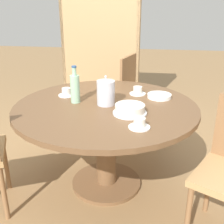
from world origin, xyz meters
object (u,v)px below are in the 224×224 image
(bookshelf, at_px, (100,45))
(cake_main, at_px, (130,109))
(chair_b, at_px, (140,95))
(coffee_pot, at_px, (105,92))
(cup_a, at_px, (138,91))
(water_bottle, at_px, (75,88))
(cup_b, at_px, (139,124))
(cup_c, at_px, (67,93))

(bookshelf, xyz_separation_m, cake_main, (0.52, -1.78, -0.17))
(chair_b, relative_size, coffee_pot, 4.01)
(cake_main, xyz_separation_m, cup_a, (0.03, 0.44, -0.01))
(water_bottle, height_order, cake_main, water_bottle)
(coffee_pot, height_order, cup_b, coffee_pot)
(cake_main, bearing_deg, cup_a, 86.27)
(coffee_pot, bearing_deg, water_bottle, 176.37)
(chair_b, distance_m, water_bottle, 1.06)
(cake_main, distance_m, cup_c, 0.63)
(chair_b, distance_m, cup_a, 0.69)
(cake_main, height_order, cup_c, cake_main)
(bookshelf, height_order, cup_a, bookshelf)
(chair_b, bearing_deg, cake_main, -164.59)
(coffee_pot, xyz_separation_m, cup_b, (0.27, -0.38, -0.07))
(chair_b, distance_m, bookshelf, 0.98)
(water_bottle, bearing_deg, chair_b, 63.61)
(water_bottle, distance_m, cup_a, 0.53)
(bookshelf, height_order, coffee_pot, bookshelf)
(coffee_pot, height_order, cup_a, coffee_pot)
(chair_b, relative_size, bookshelf, 0.48)
(cake_main, bearing_deg, cup_c, 149.41)
(cake_main, xyz_separation_m, cup_b, (0.08, -0.22, -0.01))
(water_bottle, bearing_deg, coffee_pot, -3.63)
(coffee_pot, relative_size, cup_b, 1.65)
(cup_c, bearing_deg, chair_b, 53.47)
(coffee_pot, distance_m, cup_a, 0.36)
(cup_c, bearing_deg, coffee_pot, -24.73)
(cup_a, relative_size, cup_c, 1.00)
(coffee_pot, height_order, cup_c, coffee_pot)
(cup_b, distance_m, cup_c, 0.82)
(coffee_pot, bearing_deg, cake_main, -39.49)
(chair_b, bearing_deg, water_bottle, 170.24)
(chair_b, relative_size, cake_main, 3.80)
(water_bottle, relative_size, cake_main, 1.20)
(cake_main, bearing_deg, water_bottle, 157.70)
(water_bottle, height_order, cup_a, water_bottle)
(cup_a, bearing_deg, bookshelf, 112.39)
(coffee_pot, xyz_separation_m, water_bottle, (-0.23, 0.01, 0.01))
(bookshelf, distance_m, coffee_pot, 1.66)
(coffee_pot, height_order, cake_main, coffee_pot)
(coffee_pot, distance_m, cup_c, 0.39)
(chair_b, bearing_deg, cup_b, -161.04)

